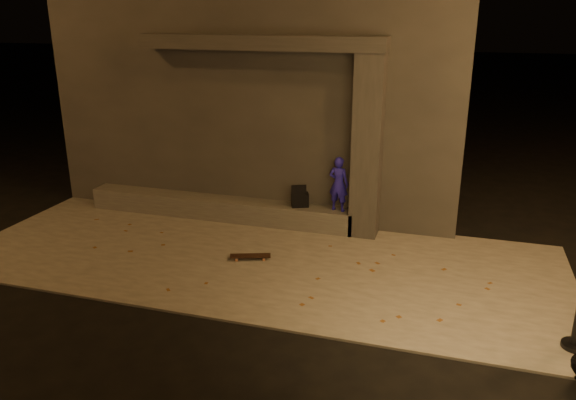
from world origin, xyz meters
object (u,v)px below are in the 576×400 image
(column, at_px, (367,148))
(skateboarder, at_px, (339,184))
(backpack, at_px, (300,199))
(skateboard, at_px, (250,256))

(column, height_order, skateboarder, column)
(skateboarder, relative_size, backpack, 2.29)
(column, xyz_separation_m, skateboarder, (-0.55, 0.00, -0.79))
(skateboarder, xyz_separation_m, backpack, (-0.81, 0.00, -0.39))
(column, relative_size, backpack, 7.32)
(skateboarder, height_order, skateboard, skateboarder)
(skateboarder, distance_m, backpack, 0.90)
(column, bearing_deg, skateboarder, 180.00)
(column, height_order, skateboard, column)
(column, xyz_separation_m, backpack, (-1.35, 0.00, -1.18))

